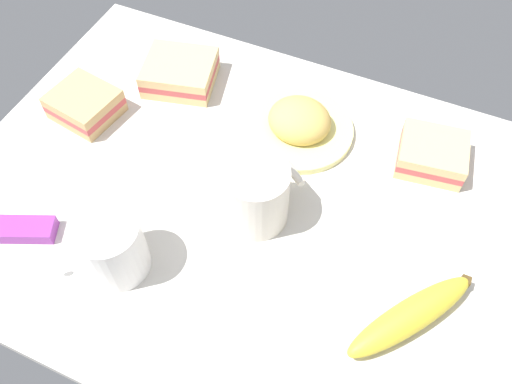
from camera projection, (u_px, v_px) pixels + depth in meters
The scene contains 9 objects.
tabletop at pixel (256, 207), 78.88cm from camera, with size 90.00×64.00×2.00cm, color beige.
plate_of_food at pixel (299, 124), 84.46cm from camera, with size 17.53×17.53×6.26cm.
coffee_mug_black at pixel (257, 194), 72.69cm from camera, with size 10.01×11.34×10.13cm.
coffee_mug_milky at pixel (112, 247), 68.36cm from camera, with size 10.13×10.28×9.51cm.
sandwich_main at pixel (85, 104), 86.55cm from camera, with size 11.22×10.40×4.40cm.
sandwich_side at pixel (180, 73), 90.82cm from camera, with size 13.74×12.90×4.40cm.
sandwich_extra at pixel (432, 154), 80.58cm from camera, with size 11.00×10.16×4.40cm.
banana at pixel (411, 316), 66.03cm from camera, with size 14.48×18.19×4.10cm.
snack_bar at pixel (8, 229), 74.40cm from camera, with size 13.15×3.60×2.00cm, color purple.
Camera 1 is at (17.69, -39.43, 67.03)cm, focal length 37.30 mm.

